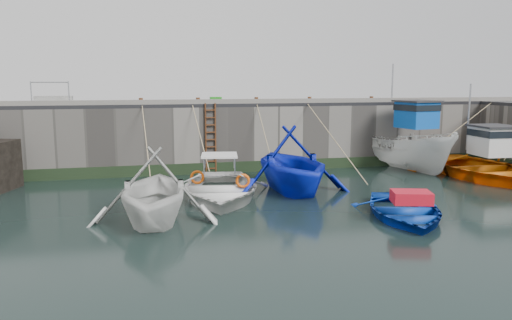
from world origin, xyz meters
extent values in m
plane|color=black|center=(0.00, 0.00, 0.00)|extent=(120.00, 120.00, 0.00)
cube|color=slate|center=(0.00, 12.50, 1.50)|extent=(30.00, 5.00, 3.00)
cube|color=black|center=(0.00, 12.50, 3.08)|extent=(30.00, 5.00, 0.16)
cube|color=slate|center=(0.00, 10.15, 3.26)|extent=(30.00, 0.30, 0.20)
cube|color=black|center=(0.00, 9.96, 0.25)|extent=(30.00, 0.08, 0.50)
cylinder|color=#3F1E0F|center=(-2.22, 9.92, 1.60)|extent=(0.07, 0.07, 3.20)
cylinder|color=#3F1E0F|center=(-1.78, 9.92, 1.60)|extent=(0.07, 0.07, 3.20)
cube|color=#3F1E0F|center=(-2.00, 9.90, 0.25)|extent=(0.44, 0.06, 0.05)
cube|color=#3F1E0F|center=(-2.00, 9.90, 0.58)|extent=(0.44, 0.06, 0.05)
cube|color=#3F1E0F|center=(-2.00, 9.90, 0.91)|extent=(0.44, 0.06, 0.05)
cube|color=#3F1E0F|center=(-2.00, 9.90, 1.24)|extent=(0.44, 0.06, 0.05)
cube|color=#3F1E0F|center=(-2.00, 9.90, 1.57)|extent=(0.44, 0.06, 0.05)
cube|color=#3F1E0F|center=(-2.00, 9.90, 1.90)|extent=(0.44, 0.06, 0.05)
cube|color=#3F1E0F|center=(-2.00, 9.90, 2.23)|extent=(0.44, 0.06, 0.05)
cube|color=#3F1E0F|center=(-2.00, 9.90, 2.56)|extent=(0.44, 0.06, 0.05)
cube|color=#3F1E0F|center=(-2.00, 9.90, 2.89)|extent=(0.44, 0.06, 0.05)
imported|color=silver|center=(-4.82, 2.62, 0.00)|extent=(4.65, 5.22, 2.52)
imported|color=white|center=(-2.40, 5.21, 0.00)|extent=(5.00, 6.33, 1.18)
imported|color=#0D21CC|center=(0.44, 5.62, 0.00)|extent=(4.77, 5.47, 2.80)
imported|color=#0B38AE|center=(2.71, 1.25, 0.00)|extent=(4.34, 5.19, 0.92)
imported|color=silver|center=(7.30, 9.04, 0.83)|extent=(3.39, 6.44, 2.36)
cube|color=#0C4EB8|center=(7.41, 8.45, 2.61)|extent=(1.65, 1.73, 1.20)
cube|color=black|center=(7.41, 8.45, 2.96)|extent=(1.72, 1.80, 0.28)
cube|color=#262628|center=(7.41, 8.45, 3.25)|extent=(1.88, 1.96, 0.08)
cylinder|color=#A5A8AD|center=(7.08, 10.22, 3.51)|extent=(0.08, 0.08, 3.00)
imported|color=orange|center=(9.39, 6.26, 0.35)|extent=(5.20, 7.04, 1.41)
cube|color=silver|center=(9.36, 5.66, 1.66)|extent=(1.48, 1.57, 1.20)
cube|color=black|center=(9.36, 5.66, 2.01)|extent=(1.54, 1.63, 0.28)
cube|color=#262628|center=(9.36, 5.66, 2.30)|extent=(1.69, 1.78, 0.08)
cylinder|color=#A5A8AD|center=(9.45, 7.46, 2.56)|extent=(0.08, 0.08, 3.00)
cube|color=#1E911A|center=(-1.54, 11.23, 3.30)|extent=(0.54, 0.43, 0.27)
cylinder|color=#A5A8AD|center=(-9.50, 10.60, 3.66)|extent=(0.05, 0.05, 1.00)
cylinder|color=#A5A8AD|center=(-8.00, 10.60, 3.66)|extent=(0.05, 0.05, 1.00)
cylinder|color=#A5A8AD|center=(-8.75, 10.60, 4.12)|extent=(1.50, 0.05, 0.05)
cube|color=gray|center=(-8.75, 11.10, 3.25)|extent=(1.60, 0.35, 0.18)
cube|color=gray|center=(-8.75, 11.45, 3.43)|extent=(1.60, 0.35, 0.18)
cylinder|color=#3F1E0F|center=(-5.00, 10.25, 3.30)|extent=(0.18, 0.18, 0.28)
cylinder|color=#3F1E0F|center=(-2.50, 10.25, 3.30)|extent=(0.18, 0.18, 0.28)
cylinder|color=#3F1E0F|center=(0.20, 10.25, 3.30)|extent=(0.18, 0.18, 0.28)
cylinder|color=#3F1E0F|center=(2.80, 10.25, 3.30)|extent=(0.18, 0.18, 0.28)
cylinder|color=#3F1E0F|center=(6.00, 10.25, 3.30)|extent=(0.18, 0.18, 0.28)
camera|label=1|loc=(-5.31, -12.24, 4.12)|focal=35.00mm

